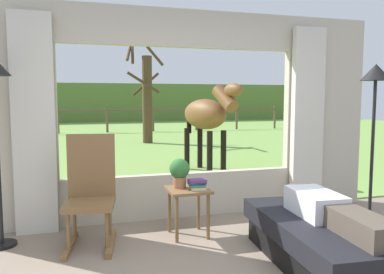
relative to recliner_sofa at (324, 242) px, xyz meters
The scene contains 15 objects.
back_wall_with_window 2.22m from the recliner_sofa, 114.90° to the left, with size 5.20×0.12×2.55m.
curtain_panel_left 3.16m from the recliner_sofa, 146.85° to the left, with size 0.44×0.10×2.40m, color beige.
curtain_panel_right 2.10m from the recliner_sofa, 62.37° to the left, with size 0.44×0.10×2.40m, color beige.
outdoor_pasture_lawn 12.71m from the recliner_sofa, 93.74° to the left, with size 36.00×21.68×0.02m, color #759E47.
distant_hill_ridge 22.56m from the recliner_sofa, 92.11° to the left, with size 36.00×2.00×2.40m, color #577134.
recliner_sofa is the anchor object (origin of this frame).
reclining_person 0.31m from the recliner_sofa, 90.00° to the right, with size 0.39×1.44×0.22m.
rocking_chair 2.29m from the recliner_sofa, 149.75° to the left, with size 0.56×0.74×1.12m.
side_table 1.45m from the recliner_sofa, 130.99° to the left, with size 0.44×0.44×0.52m.
potted_plant 1.61m from the recliner_sofa, 131.77° to the left, with size 0.22×0.22×0.32m.
book_stack 1.38m from the recliner_sofa, 129.89° to the left, with size 0.19×0.16×0.11m.
floor_lamp_right 1.80m from the recliner_sofa, 32.22° to the left, with size 0.32×0.32×1.86m.
horse 4.51m from the recliner_sofa, 84.98° to the left, with size 0.86×1.82×1.73m.
pasture_tree 9.87m from the recliner_sofa, 89.34° to the left, with size 1.23×1.45×3.54m.
pasture_fence_line 14.21m from the recliner_sofa, 93.35° to the left, with size 16.10×0.10×1.10m.
Camera 1 is at (-1.24, -2.39, 1.49)m, focal length 36.48 mm.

